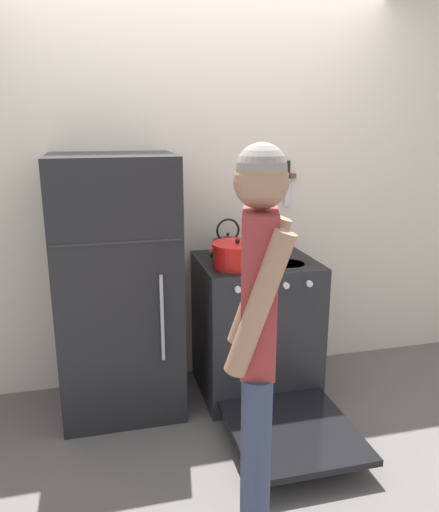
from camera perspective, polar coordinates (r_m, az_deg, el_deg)
The scene contains 9 objects.
ground_plane at distance 3.67m, azimuth -2.21°, elevation -12.96°, with size 14.00×14.00×0.00m, color #5B5654.
wall_back at distance 3.30m, azimuth -2.54°, elevation 7.23°, with size 10.00×0.06×2.55m.
refrigerator at distance 3.03m, azimuth -11.53°, elevation -3.50°, with size 0.70×0.63×1.55m.
stove_range at distance 3.24m, azimuth 4.28°, elevation -8.27°, with size 0.71×1.35×0.89m.
dutch_oven_pot at distance 2.94m, azimuth 2.05°, elevation 0.13°, with size 0.34×0.30×0.17m.
tea_kettle at distance 3.18m, azimuth 1.00°, elevation 1.26°, with size 0.25×0.20×0.25m.
utensil_jar at distance 3.29m, azimuth 6.49°, elevation 1.44°, with size 0.10×0.10×0.28m.
person at distance 1.91m, azimuth 4.42°, elevation -9.03°, with size 0.33×0.39×1.66m.
wall_knife_strip at distance 3.40m, azimuth 6.84°, elevation 8.89°, with size 0.24×0.03×0.34m.
Camera 1 is at (-0.65, -3.18, 1.72)m, focal length 35.00 mm.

